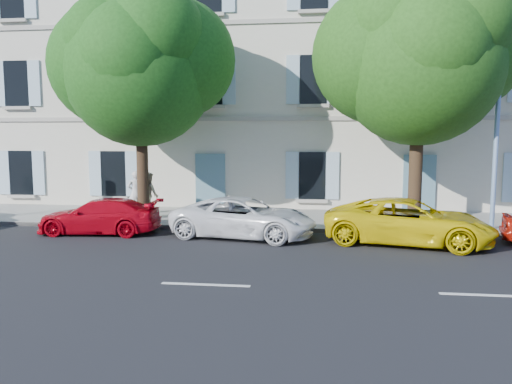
# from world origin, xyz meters

# --- Properties ---
(ground) EXTENTS (90.00, 90.00, 0.00)m
(ground) POSITION_xyz_m (0.00, 0.00, 0.00)
(ground) COLOR black
(sidewalk) EXTENTS (36.00, 4.50, 0.15)m
(sidewalk) POSITION_xyz_m (0.00, 4.45, 0.07)
(sidewalk) COLOR #A09E96
(sidewalk) RESTS_ON ground
(kerb) EXTENTS (36.00, 0.16, 0.16)m
(kerb) POSITION_xyz_m (0.00, 2.28, 0.08)
(kerb) COLOR #9E998E
(kerb) RESTS_ON ground
(building) EXTENTS (28.00, 7.00, 12.00)m
(building) POSITION_xyz_m (0.00, 10.20, 6.00)
(building) COLOR beige
(building) RESTS_ON ground
(car_red_coupe) EXTENTS (4.15, 1.85, 1.18)m
(car_red_coupe) POSITION_xyz_m (-4.84, 1.27, 0.59)
(car_red_coupe) COLOR #B40514
(car_red_coupe) RESTS_ON ground
(car_white_coupe) EXTENTS (4.97, 2.92, 1.30)m
(car_white_coupe) POSITION_xyz_m (0.07, 1.25, 0.65)
(car_white_coupe) COLOR white
(car_white_coupe) RESTS_ON ground
(car_yellow_supercar) EXTENTS (5.38, 3.34, 1.39)m
(car_yellow_supercar) POSITION_xyz_m (5.21, 0.88, 0.69)
(car_yellow_supercar) COLOR yellow
(car_yellow_supercar) RESTS_ON ground
(tree_left) EXTENTS (5.45, 5.45, 8.45)m
(tree_left) POSITION_xyz_m (-4.06, 3.36, 5.59)
(tree_left) COLOR #3A2819
(tree_left) RESTS_ON sidewalk
(tree_right) EXTENTS (5.67, 5.67, 8.74)m
(tree_right) POSITION_xyz_m (5.84, 3.47, 5.75)
(tree_right) COLOR #3A2819
(tree_right) RESTS_ON sidewalk
(street_lamp) EXTENTS (0.40, 1.69, 7.87)m
(street_lamp) POSITION_xyz_m (8.30, 2.78, 4.61)
(street_lamp) COLOR #7293BF
(street_lamp) RESTS_ON sidewalk
(pedestrian_a) EXTENTS (0.76, 0.67, 1.74)m
(pedestrian_a) POSITION_xyz_m (-4.75, 4.44, 1.02)
(pedestrian_a) COLOR silver
(pedestrian_a) RESTS_ON sidewalk
(pedestrian_b) EXTENTS (1.07, 1.07, 1.75)m
(pedestrian_b) POSITION_xyz_m (-3.99, 3.78, 1.03)
(pedestrian_b) COLOR tan
(pedestrian_b) RESTS_ON sidewalk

